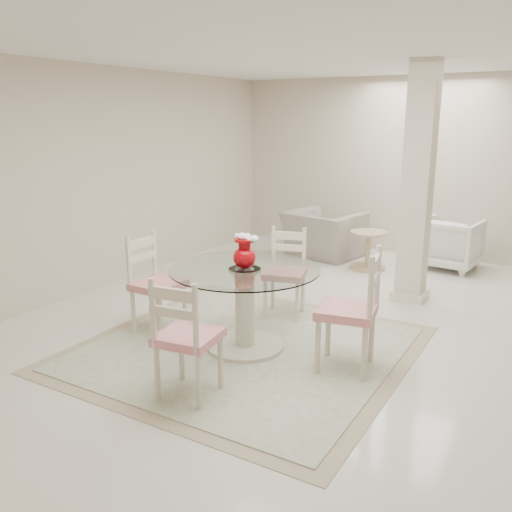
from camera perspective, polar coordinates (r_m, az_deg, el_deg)
The scene contains 13 objects.
ground at distance 5.68m, azimuth 7.43°, elevation -7.31°, with size 7.00×7.00×0.00m, color white.
room_shell at distance 5.29m, azimuth 8.09°, elevation 11.72°, with size 6.02×7.02×2.71m.
column at distance 6.40m, azimuth 16.65°, elevation 7.17°, with size 0.30×0.30×2.70m, color beige.
area_rug at distance 5.10m, azimuth -1.16°, elevation -9.68°, with size 2.86×2.86×0.02m.
dining_table at distance 4.96m, azimuth -1.18°, elevation -5.56°, with size 1.35×1.35×0.78m.
red_vase at distance 4.81m, azimuth -1.19°, elevation 0.42°, with size 0.24×0.21×0.31m.
dining_chair_east at distance 4.55m, azimuth 10.51°, elevation -4.77°, with size 0.54×0.54×1.17m.
dining_chair_north at distance 5.80m, azimuth 3.19°, elevation -1.04°, with size 0.51×0.51×1.04m.
dining_chair_west at distance 5.42m, azimuth -10.86°, elevation -2.08°, with size 0.45×0.45×1.09m.
dining_chair_south at distance 4.07m, azimuth -7.64°, elevation -7.72°, with size 0.48×0.48×1.08m.
recliner_taupe at distance 8.38m, azimuth 7.13°, elevation 2.30°, with size 1.07×0.93×0.70m, color gray.
armchair_white at distance 8.14m, azimuth 19.74°, elevation 1.27°, with size 0.77×0.79×0.72m, color white.
side_table at distance 7.80m, azimuth 11.69°, elevation 0.45°, with size 0.52×0.52×0.54m.
Camera 1 is at (2.04, -4.87, 2.09)m, focal length 38.00 mm.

